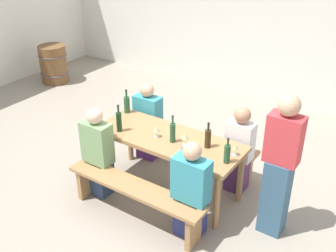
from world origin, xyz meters
TOP-DOWN VIEW (x-y plane):
  - ground_plane at (0.00, 0.00)m, footprint 24.00×24.00m
  - back_wall at (0.00, 3.44)m, footprint 14.00×0.20m
  - tasting_table at (0.00, 0.00)m, footprint 1.81×0.70m
  - bench_near at (0.00, -0.65)m, footprint 1.71×0.30m
  - bench_far at (0.00, 0.65)m, footprint 1.71×0.30m
  - wine_bottle_0 at (-0.82, 0.25)m, footprint 0.08×0.08m
  - wine_bottle_1 at (0.10, -0.05)m, footprint 0.07×0.07m
  - wine_bottle_2 at (-0.57, -0.20)m, footprint 0.07×0.07m
  - wine_bottle_3 at (0.81, -0.10)m, footprint 0.07×0.07m
  - wine_bottle_4 at (0.49, 0.06)m, footprint 0.07×0.07m
  - wine_glass_0 at (0.37, -0.29)m, footprint 0.07×0.07m
  - wine_glass_1 at (0.26, -0.04)m, footprint 0.08×0.08m
  - wine_glass_2 at (-0.12, -0.06)m, footprint 0.08×0.08m
  - wine_glass_3 at (0.82, 0.08)m, footprint 0.06×0.06m
  - seated_guest_near_0 at (-0.66, -0.50)m, footprint 0.36×0.24m
  - seated_guest_near_1 at (0.62, -0.50)m, footprint 0.38×0.24m
  - seated_guest_far_0 at (-0.67, 0.50)m, footprint 0.37×0.24m
  - seated_guest_far_1 at (0.69, 0.50)m, footprint 0.32×0.24m
  - standing_host at (1.33, 0.04)m, footprint 0.34×0.24m
  - wine_barrel at (-3.95, 1.73)m, footprint 0.57×0.57m

SIDE VIEW (x-z plane):
  - ground_plane at x=0.00m, z-range 0.00..0.00m
  - bench_near at x=0.00m, z-range 0.12..0.57m
  - bench_far at x=0.00m, z-range 0.12..0.57m
  - wine_barrel at x=-3.95m, z-range 0.00..0.76m
  - seated_guest_far_0 at x=-0.67m, z-range -0.03..1.08m
  - seated_guest_near_1 at x=0.62m, z-range -0.03..1.09m
  - seated_guest_far_1 at x=0.69m, z-range -0.02..1.10m
  - seated_guest_near_0 at x=-0.66m, z-range -0.03..1.12m
  - tasting_table at x=0.00m, z-range 0.28..1.03m
  - standing_host at x=1.33m, z-range -0.01..1.60m
  - wine_glass_3 at x=0.82m, z-range 0.78..0.92m
  - wine_glass_0 at x=0.37m, z-range 0.78..0.93m
  - wine_bottle_3 at x=0.81m, z-range 0.71..1.00m
  - wine_glass_2 at x=-0.12m, z-range 0.78..0.94m
  - wine_bottle_4 at x=0.49m, z-range 0.71..1.02m
  - wine_bottle_0 at x=-0.82m, z-range 0.71..1.03m
  - wine_glass_1 at x=0.26m, z-range 0.78..0.95m
  - wine_bottle_1 at x=0.10m, z-range 0.71..1.04m
  - wine_bottle_2 at x=-0.57m, z-range 0.71..1.05m
  - back_wall at x=0.00m, z-range 0.00..3.20m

